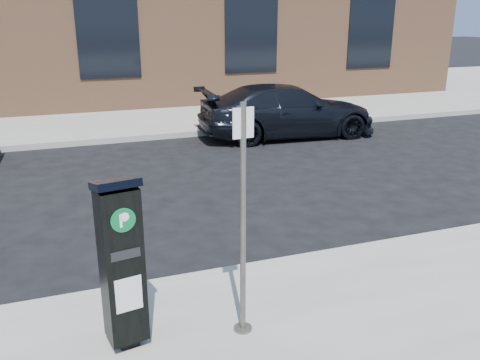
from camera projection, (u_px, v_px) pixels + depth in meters
name	position (u px, v px, depth m)	size (l,w,h in m)	color
ground	(225.00, 279.00, 6.61)	(120.00, 120.00, 0.00)	black
sidewalk_far	(108.00, 104.00, 19.09)	(60.00, 12.00, 0.15)	gray
curb_near	(226.00, 274.00, 6.57)	(60.00, 0.12, 0.16)	#9E9B93
curb_far	(132.00, 139.00, 13.75)	(60.00, 0.12, 0.16)	#9E9B93
parking_kiosk	(122.00, 262.00, 4.79)	(0.46, 0.42, 1.75)	black
sign_pole	(243.00, 225.00, 4.93)	(0.21, 0.19, 2.38)	#635F57
car_dark	(287.00, 111.00, 14.15)	(2.03, 4.98, 1.45)	black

